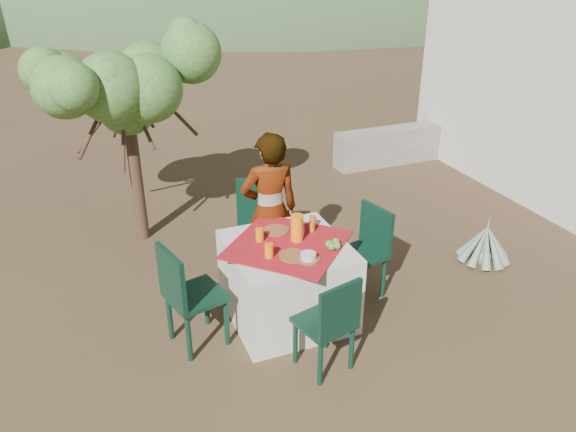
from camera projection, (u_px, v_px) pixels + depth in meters
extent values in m
plane|color=#3C281B|center=(275.00, 338.00, 4.93)|extent=(160.00, 160.00, 0.00)
cube|color=silver|center=(287.00, 281.00, 5.07)|extent=(1.02, 1.02, 0.75)
cube|color=#B0191B|center=(287.00, 244.00, 4.90)|extent=(1.30, 1.30, 0.01)
cylinder|color=black|center=(242.00, 250.00, 5.89)|extent=(0.04, 0.04, 0.44)
cylinder|color=black|center=(273.00, 249.00, 5.92)|extent=(0.04, 0.04, 0.44)
cylinder|color=black|center=(241.00, 236.00, 6.19)|extent=(0.04, 0.04, 0.44)
cylinder|color=black|center=(271.00, 234.00, 6.21)|extent=(0.04, 0.04, 0.44)
cube|color=black|center=(256.00, 224.00, 5.95)|extent=(0.51, 0.51, 0.04)
cube|color=black|center=(255.00, 197.00, 6.02)|extent=(0.40, 0.16, 0.43)
cylinder|color=black|center=(326.00, 327.00, 4.74)|extent=(0.04, 0.04, 0.43)
cylinder|color=black|center=(295.00, 341.00, 4.57)|extent=(0.04, 0.04, 0.43)
cylinder|color=black|center=(352.00, 347.00, 4.50)|extent=(0.04, 0.04, 0.43)
cylinder|color=black|center=(320.00, 363.00, 4.33)|extent=(0.04, 0.04, 0.43)
cube|color=black|center=(324.00, 322.00, 4.44)|extent=(0.48, 0.48, 0.04)
cube|color=black|center=(340.00, 310.00, 4.21)|extent=(0.40, 0.13, 0.42)
cylinder|color=black|center=(227.00, 321.00, 4.77)|extent=(0.05, 0.05, 0.47)
cylinder|color=black|center=(206.00, 302.00, 5.02)|extent=(0.05, 0.05, 0.47)
cylinder|color=black|center=(189.00, 337.00, 4.58)|extent=(0.05, 0.05, 0.47)
cylinder|color=black|center=(170.00, 316.00, 4.84)|extent=(0.05, 0.05, 0.47)
cube|color=black|center=(196.00, 295.00, 4.70)|extent=(0.54, 0.54, 0.04)
cube|color=black|center=(171.00, 278.00, 4.48)|extent=(0.15, 0.44, 0.46)
cylinder|color=black|center=(335.00, 273.00, 5.49)|extent=(0.04, 0.04, 0.44)
cylinder|color=black|center=(358.00, 288.00, 5.25)|extent=(0.04, 0.04, 0.44)
cylinder|color=black|center=(360.00, 262.00, 5.67)|extent=(0.04, 0.04, 0.44)
cylinder|color=black|center=(384.00, 277.00, 5.42)|extent=(0.04, 0.04, 0.44)
cube|color=black|center=(360.00, 255.00, 5.36)|extent=(0.50, 0.50, 0.04)
cube|color=black|center=(376.00, 228.00, 5.35)|extent=(0.14, 0.41, 0.43)
imported|color=#8C6651|center=(270.00, 211.00, 5.44)|extent=(0.60, 0.42, 1.58)
cylinder|color=#4A3125|center=(136.00, 175.00, 6.27)|extent=(0.14, 0.14, 1.59)
sphere|color=#325C22|center=(127.00, 105.00, 5.92)|extent=(0.68, 0.68, 0.68)
sphere|color=#325C22|center=(184.00, 84.00, 6.05)|extent=(0.63, 0.63, 0.63)
sphere|color=#325C22|center=(68.00, 97.00, 5.77)|extent=(0.59, 0.59, 0.59)
sphere|color=#325C22|center=(127.00, 71.00, 6.37)|extent=(0.61, 0.61, 0.61)
sphere|color=#325C22|center=(140.00, 113.00, 5.44)|extent=(0.54, 0.54, 0.54)
sphere|color=gray|center=(483.00, 257.00, 6.12)|extent=(0.19, 0.19, 0.19)
cone|color=gray|center=(486.00, 238.00, 6.01)|extent=(0.10, 0.10, 0.54)
cone|color=gray|center=(491.00, 239.00, 6.11)|extent=(0.32, 0.20, 0.47)
cone|color=gray|center=(484.00, 238.00, 6.14)|extent=(0.23, 0.30, 0.47)
cone|color=gray|center=(477.00, 238.00, 6.13)|extent=(0.12, 0.33, 0.46)
cone|color=gray|center=(473.00, 240.00, 6.09)|extent=(0.26, 0.29, 0.48)
cone|color=gray|center=(474.00, 244.00, 6.02)|extent=(0.33, 0.16, 0.46)
cone|color=gray|center=(479.00, 247.00, 5.96)|extent=(0.32, 0.20, 0.47)
cone|color=gray|center=(487.00, 249.00, 5.93)|extent=(0.23, 0.30, 0.47)
cone|color=gray|center=(493.00, 248.00, 5.94)|extent=(0.12, 0.33, 0.46)
cone|color=gray|center=(497.00, 246.00, 5.98)|extent=(0.26, 0.29, 0.48)
cone|color=gray|center=(496.00, 242.00, 6.05)|extent=(0.33, 0.16, 0.46)
cube|color=gray|center=(412.00, 143.00, 8.85)|extent=(2.60, 0.35, 0.55)
cylinder|color=brown|center=(276.00, 230.00, 5.12)|extent=(0.23, 0.23, 0.01)
cylinder|color=brown|center=(293.00, 256.00, 4.70)|extent=(0.24, 0.24, 0.01)
cylinder|color=orange|center=(260.00, 235.00, 4.93)|extent=(0.07, 0.07, 0.12)
cylinder|color=orange|center=(269.00, 251.00, 4.67)|extent=(0.07, 0.07, 0.12)
cylinder|color=orange|center=(297.00, 228.00, 4.91)|extent=(0.11, 0.11, 0.24)
cylinder|color=brown|center=(308.00, 259.00, 4.66)|extent=(0.19, 0.19, 0.01)
cylinder|color=silver|center=(308.00, 256.00, 4.64)|extent=(0.13, 0.13, 0.05)
cylinder|color=#C75D23|center=(312.00, 227.00, 5.10)|extent=(0.06, 0.06, 0.09)
cylinder|color=#C75D23|center=(313.00, 221.00, 5.18)|extent=(0.06, 0.06, 0.10)
cube|color=silver|center=(299.00, 231.00, 5.01)|extent=(0.08, 0.05, 0.10)
sphere|color=#548D33|center=(329.00, 244.00, 4.83)|extent=(0.07, 0.07, 0.07)
sphere|color=#548D33|center=(336.00, 242.00, 4.86)|extent=(0.07, 0.07, 0.07)
sphere|color=#548D33|center=(337.00, 245.00, 4.80)|extent=(0.07, 0.07, 0.07)
sphere|color=#548D33|center=(332.00, 246.00, 4.79)|extent=(0.07, 0.07, 0.07)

